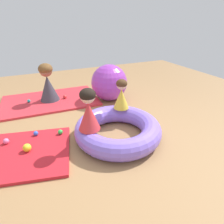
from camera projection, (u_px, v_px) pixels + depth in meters
The scene contains 14 objects.
ground_plane at pixel (109, 137), 2.68m from camera, with size 8.00×8.00×0.00m, color #9E7549.
gym_mat_near_left at pixel (19, 154), 2.33m from camera, with size 1.22×0.98×0.04m, color red.
gym_mat_far_right at pixel (51, 101), 3.80m from camera, with size 1.85×1.14×0.04m, color red.
inflatable_cushion at pixel (118, 129), 2.63m from camera, with size 1.21×1.21×0.27m, color #8466E0.
child_in_yellow at pixel (121, 94), 2.83m from camera, with size 0.33×0.33×0.46m.
child_in_red at pixel (89, 110), 2.27m from camera, with size 0.39×0.39×0.54m.
adult_seated at pixel (48, 83), 3.63m from camera, with size 0.50×0.50×0.73m.
play_ball_blue at pixel (36, 133), 2.64m from camera, with size 0.07×0.07×0.07m, color blue.
play_ball_red at pixel (65, 97), 3.83m from camera, with size 0.08×0.08×0.08m, color red.
play_ball_yellow at pixel (27, 148), 2.33m from camera, with size 0.10×0.10×0.10m, color yellow.
play_ball_teal at pixel (29, 101), 3.66m from camera, with size 0.06×0.06×0.06m, color teal.
play_ball_green at pixel (60, 132), 2.67m from camera, with size 0.07×0.07×0.07m, color green.
play_ball_pink at pixel (6, 141), 2.47m from camera, with size 0.08×0.08×0.08m, color pink.
exercise_ball_large at pixel (109, 83), 3.75m from camera, with size 0.72×0.72×0.72m, color purple.
Camera 1 is at (-0.87, -2.04, 1.55)m, focal length 30.02 mm.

